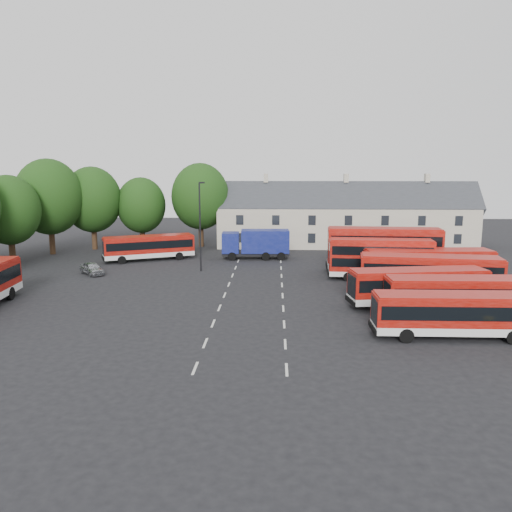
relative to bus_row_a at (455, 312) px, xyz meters
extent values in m
plane|color=black|center=(-15.85, 8.42, -1.75)|extent=(140.00, 140.00, 0.00)
cube|color=beige|center=(-15.85, -5.58, -1.74)|extent=(0.15, 1.80, 0.01)
cube|color=beige|center=(-15.85, -1.58, -1.74)|extent=(0.15, 1.80, 0.01)
cube|color=beige|center=(-15.85, 2.42, -1.74)|extent=(0.15, 1.80, 0.01)
cube|color=beige|center=(-15.85, 6.42, -1.74)|extent=(0.15, 1.80, 0.01)
cube|color=beige|center=(-15.85, 10.42, -1.74)|extent=(0.15, 1.80, 0.01)
cube|color=beige|center=(-15.85, 14.42, -1.74)|extent=(0.15, 1.80, 0.01)
cube|color=beige|center=(-15.85, 18.42, -1.74)|extent=(0.15, 1.80, 0.01)
cube|color=beige|center=(-15.85, 22.42, -1.74)|extent=(0.15, 1.80, 0.01)
cube|color=beige|center=(-15.85, 26.42, -1.74)|extent=(0.15, 1.80, 0.01)
cube|color=beige|center=(-10.85, -5.58, -1.74)|extent=(0.15, 1.80, 0.01)
cube|color=beige|center=(-10.85, -1.58, -1.74)|extent=(0.15, 1.80, 0.01)
cube|color=beige|center=(-10.85, 2.42, -1.74)|extent=(0.15, 1.80, 0.01)
cube|color=beige|center=(-10.85, 6.42, -1.74)|extent=(0.15, 1.80, 0.01)
cube|color=beige|center=(-10.85, 10.42, -1.74)|extent=(0.15, 1.80, 0.01)
cube|color=beige|center=(-10.85, 14.42, -1.74)|extent=(0.15, 1.80, 0.01)
cube|color=beige|center=(-10.85, 18.42, -1.74)|extent=(0.15, 1.80, 0.01)
cube|color=beige|center=(-10.85, 22.42, -1.74)|extent=(0.15, 1.80, 0.01)
cube|color=beige|center=(-10.85, 26.42, -1.74)|extent=(0.15, 1.80, 0.01)
cylinder|color=black|center=(-41.85, 24.42, 0.09)|extent=(0.70, 0.70, 3.67)
ellipsoid|color=#1E3E11|center=(-41.85, 24.42, 4.35)|extent=(6.93, 6.93, 7.97)
cylinder|color=black|center=(-39.85, 30.42, 0.44)|extent=(0.70, 0.70, 4.38)
ellipsoid|color=#1E3E11|center=(-39.85, 30.42, 5.52)|extent=(8.25, 8.25, 9.49)
cylinder|color=black|center=(-35.85, 34.42, 0.27)|extent=(0.70, 0.70, 4.02)
ellipsoid|color=#1E3E11|center=(-35.85, 34.42, 4.94)|extent=(7.59, 7.59, 8.73)
cylinder|color=black|center=(-29.85, 36.42, 0.00)|extent=(0.70, 0.70, 3.50)
ellipsoid|color=#1E3E11|center=(-29.85, 36.42, 4.06)|extent=(6.60, 6.60, 7.59)
cylinder|color=black|center=(-21.85, 37.42, 0.35)|extent=(0.70, 0.70, 4.20)
ellipsoid|color=#1E3E11|center=(-21.85, 37.42, 5.23)|extent=(7.92, 7.92, 9.11)
cube|color=beige|center=(-1.85, 38.42, 1.00)|extent=(35.00, 7.00, 5.50)
cube|color=#2D3035|center=(-1.85, 38.42, 3.75)|extent=(35.70, 7.13, 7.13)
cube|color=beige|center=(-12.85, 38.42, 7.72)|extent=(0.60, 0.90, 1.20)
cube|color=beige|center=(-1.85, 38.42, 7.72)|extent=(0.60, 0.90, 1.20)
cube|color=beige|center=(9.15, 38.42, 7.72)|extent=(0.60, 0.90, 1.20)
cube|color=silver|center=(0.00, 0.00, -1.02)|extent=(10.28, 2.35, 0.51)
cube|color=#931209|center=(0.00, 0.00, 0.15)|extent=(10.28, 2.35, 1.82)
cube|color=black|center=(0.00, 0.00, 0.19)|extent=(9.87, 2.41, 0.89)
cube|color=#931209|center=(0.00, 0.00, 1.10)|extent=(10.07, 2.26, 0.11)
cylinder|color=black|center=(-3.29, -1.06, -1.28)|extent=(0.93, 0.26, 0.93)
cylinder|color=black|center=(3.29, 1.06, -1.28)|extent=(0.93, 0.26, 0.93)
cube|color=silver|center=(1.96, 4.37, -0.99)|extent=(10.75, 2.60, 0.54)
cube|color=#931209|center=(1.96, 4.37, 0.23)|extent=(10.75, 2.60, 1.90)
cube|color=black|center=(1.96, 4.37, 0.28)|extent=(10.32, 2.65, 0.93)
cube|color=#931209|center=(1.96, 4.37, 1.22)|extent=(10.53, 2.50, 0.12)
cylinder|color=black|center=(-1.45, 3.21, -1.26)|extent=(0.98, 0.29, 0.97)
cylinder|color=black|center=(5.37, 5.52, -1.26)|extent=(0.98, 0.29, 0.97)
cube|color=silver|center=(-0.31, 7.34, -0.99)|extent=(10.95, 4.00, 0.54)
cube|color=#931209|center=(-0.31, 7.34, 0.23)|extent=(10.95, 4.00, 1.90)
cube|color=black|center=(-0.31, 7.34, 0.27)|extent=(10.54, 3.99, 0.92)
cube|color=#931209|center=(-0.31, 7.34, 1.22)|extent=(10.72, 3.87, 0.12)
cylinder|color=black|center=(-3.54, 5.74, -1.26)|extent=(1.00, 0.41, 0.97)
cylinder|color=black|center=(2.91, 8.93, -1.26)|extent=(1.00, 0.41, 0.97)
cube|color=silver|center=(1.92, 11.78, -0.91)|extent=(12.05, 4.27, 0.59)
cube|color=#931209|center=(1.92, 11.78, 0.42)|extent=(12.05, 4.27, 2.09)
cube|color=black|center=(1.92, 11.78, 0.48)|extent=(11.59, 4.27, 1.02)
cube|color=#931209|center=(1.92, 11.78, 1.52)|extent=(11.80, 4.13, 0.13)
cylinder|color=black|center=(-1.98, 11.09, -1.21)|extent=(1.10, 0.44, 1.07)
cylinder|color=black|center=(5.83, 12.46, -1.21)|extent=(1.10, 0.44, 1.07)
cube|color=silver|center=(2.82, 15.18, -0.92)|extent=(11.91, 3.52, 0.59)
cube|color=#931209|center=(2.82, 15.18, 0.42)|extent=(11.91, 3.52, 2.08)
cube|color=black|center=(2.82, 15.18, 0.47)|extent=(11.45, 3.55, 1.01)
cube|color=#931209|center=(2.82, 15.18, 1.51)|extent=(11.67, 3.40, 0.13)
cylinder|color=black|center=(-0.85, 13.70, -1.21)|extent=(1.09, 0.38, 1.07)
cylinder|color=black|center=(6.48, 16.66, -1.21)|extent=(1.09, 0.38, 1.07)
cube|color=silver|center=(-1.26, 16.95, -1.05)|extent=(9.99, 2.94, 0.49)
cube|color=#931209|center=(-1.26, 16.95, 0.70)|extent=(9.99, 2.94, 3.00)
cube|color=black|center=(-1.26, 16.95, 0.11)|extent=(9.60, 2.97, 0.85)
cube|color=#931209|center=(-1.26, 16.95, 2.24)|extent=(9.79, 2.84, 0.11)
cylinder|color=black|center=(-4.48, 16.17, -1.30)|extent=(0.91, 0.31, 0.90)
cylinder|color=black|center=(1.95, 17.73, -1.30)|extent=(0.91, 0.31, 0.90)
cube|color=black|center=(-1.26, 16.95, 1.28)|extent=(9.60, 2.97, 0.85)
cube|color=silver|center=(-0.24, 20.37, -0.93)|extent=(11.66, 3.35, 0.58)
cube|color=#931209|center=(-0.24, 20.37, 1.11)|extent=(11.66, 3.35, 3.51)
cube|color=black|center=(-0.24, 20.37, 0.43)|extent=(11.21, 3.39, 0.99)
cube|color=#931209|center=(-0.24, 20.37, 2.91)|extent=(11.43, 3.23, 0.13)
cylinder|color=black|center=(-3.99, 19.43, -1.22)|extent=(1.06, 0.36, 1.05)
cylinder|color=black|center=(3.52, 21.32, -1.22)|extent=(1.06, 0.36, 1.05)
cube|color=black|center=(-0.24, 20.37, 1.79)|extent=(11.21, 3.39, 0.99)
cube|color=silver|center=(-26.43, 26.50, -1.01)|extent=(10.48, 6.51, 0.52)
cube|color=#931209|center=(-26.43, 26.50, 0.18)|extent=(10.48, 6.51, 1.85)
cube|color=black|center=(-26.43, 26.50, 0.22)|extent=(10.12, 6.39, 0.90)
cube|color=#931209|center=(-26.43, 26.50, 1.15)|extent=(10.25, 6.33, 0.11)
cylinder|color=black|center=(-29.02, 24.13, -1.27)|extent=(0.97, 0.64, 0.95)
cylinder|color=black|center=(-23.85, 28.87, -1.27)|extent=(0.97, 0.64, 0.95)
cube|color=black|center=(-13.87, 28.05, -1.10)|extent=(8.08, 2.49, 0.30)
cube|color=navy|center=(-16.87, 27.91, 0.25)|extent=(2.11, 2.59, 2.40)
cube|color=black|center=(-17.82, 27.87, 0.61)|extent=(0.20, 2.13, 1.20)
cube|color=navy|center=(-12.73, 28.10, 0.40)|extent=(5.80, 2.76, 2.70)
cylinder|color=black|center=(-16.62, 26.80, -1.25)|extent=(1.01, 0.33, 1.00)
cylinder|color=black|center=(-10.89, 29.32, -1.25)|extent=(1.01, 0.33, 1.00)
imported|color=#9B9DA2|center=(-30.35, 18.39, -1.12)|extent=(3.57, 3.73, 1.26)
cylinder|color=black|center=(-19.39, 20.48, 2.91)|extent=(0.17, 0.17, 9.32)
cube|color=black|center=(-19.14, 20.59, 7.57)|extent=(0.61, 0.44, 0.17)
camera|label=1|loc=(-11.52, -31.18, 9.02)|focal=35.00mm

